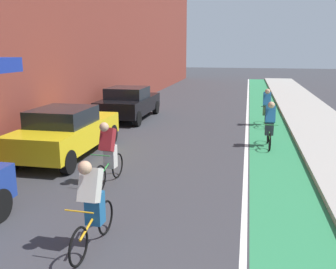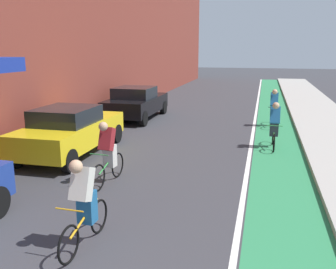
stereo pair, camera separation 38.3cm
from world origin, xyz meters
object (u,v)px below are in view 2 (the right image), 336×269
Objects in this scene: cyclist_far at (274,108)px; cyclist_lead at (84,202)px; parked_sedan_yellow_cab at (70,130)px; cyclist_trailing at (274,123)px; parked_sedan_black at (136,102)px; cyclist_mid at (108,152)px.

cyclist_lead is at bearing -106.28° from cyclist_far.
parked_sedan_yellow_cab is 6.71m from cyclist_trailing.
parked_sedan_black is (-0.00, 6.33, 0.00)m from parked_sedan_yellow_cab.
cyclist_trailing is (4.04, 4.57, 0.04)m from cyclist_mid.
cyclist_trailing is (3.22, 7.49, 0.04)m from cyclist_lead.
cyclist_mid is at bearing -116.32° from cyclist_far.
parked_sedan_yellow_cab is 5.92m from cyclist_lead.
parked_sedan_black is 7.39m from cyclist_trailing.
cyclist_far reaches higher than cyclist_lead.
cyclist_far reaches higher than cyclist_mid.
cyclist_mid is at bearing -75.33° from parked_sedan_black.
parked_sedan_black is 8.78m from cyclist_mid.
cyclist_far is at bearing 44.06° from parked_sedan_yellow_cab.
cyclist_lead is 0.96× the size of cyclist_far.
cyclist_lead is at bearing -75.05° from parked_sedan_black.
cyclist_mid is at bearing 105.78° from cyclist_lead.
cyclist_mid reaches higher than parked_sedan_yellow_cab.
cyclist_far is (3.27, 11.18, 0.01)m from cyclist_lead.
parked_sedan_yellow_cab is 2.59× the size of cyclist_far.
cyclist_trailing is (6.26, 2.41, 0.06)m from parked_sedan_yellow_cab.
parked_sedan_black is 2.62× the size of cyclist_trailing.
cyclist_far is at bearing 63.68° from cyclist_mid.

